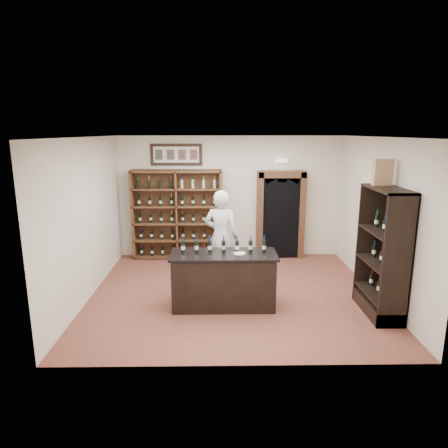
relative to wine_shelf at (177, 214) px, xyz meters
The scene contains 21 objects.
floor 2.89m from the wine_shelf, 60.87° to the right, with size 5.50×5.50×0.00m, color brown.
ceiling 3.28m from the wine_shelf, 60.87° to the right, with size 5.50×5.50×0.00m, color white.
wall_back 1.37m from the wine_shelf, ahead, with size 5.50×0.04×3.00m, color white.
wall_left 2.78m from the wine_shelf, 121.86° to the right, with size 0.04×5.00×3.00m, color white.
wall_right 4.69m from the wine_shelf, 29.94° to the right, with size 0.04×5.00×3.00m, color white.
wine_shelf is the anchor object (origin of this frame).
framed_picture 1.46m from the wine_shelf, 90.00° to the left, with size 1.25×0.04×0.52m, color black.
arched_doorway 2.55m from the wine_shelf, ahead, with size 1.17×0.35×2.17m.
emergency_light 2.86m from the wine_shelf, ahead, with size 0.30×0.10×0.10m, color white.
tasting_counter 3.19m from the wine_shelf, 69.44° to the right, with size 1.88×0.78×1.00m.
counter_bottle_0 2.89m from the wine_shelf, 82.43° to the right, with size 0.07×0.07×0.30m.
counter_bottle_1 2.93m from the wine_shelf, 77.77° to the right, with size 0.07×0.07×0.30m.
counter_bottle_2 2.99m from the wine_shelf, 73.27° to the right, with size 0.07×0.07×0.30m.
counter_bottle_3 3.06m from the wine_shelf, 68.97° to the right, with size 0.07×0.07×0.30m.
counter_bottle_4 3.16m from the wine_shelf, 64.90° to the right, with size 0.07×0.07×0.30m.
counter_bottle_5 3.27m from the wine_shelf, 61.09° to the right, with size 0.07×0.07×0.30m.
counter_bottle_6 3.39m from the wine_shelf, 57.54° to the right, with size 0.07×0.07×0.30m.
side_cabinet 5.02m from the wine_shelf, 40.21° to the right, with size 0.48×1.20×2.20m.
shopkeeper 1.99m from the wine_shelf, 57.45° to the right, with size 0.71×0.47×1.95m, color silver.
plate 3.27m from the wine_shelf, 65.02° to the right, with size 0.21×0.21×0.02m, color beige.
wine_crate 4.98m from the wine_shelf, 37.73° to the right, with size 0.32×0.13×0.45m, color tan.
Camera 1 is at (-0.30, -7.33, 3.10)m, focal length 32.00 mm.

